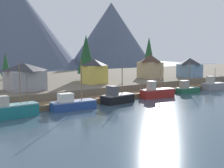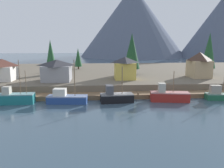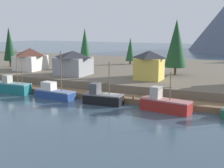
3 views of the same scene
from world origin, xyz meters
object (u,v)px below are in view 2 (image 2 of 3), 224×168
at_px(house_tan, 199,65).
at_px(house_white, 3,69).
at_px(fishing_boat_blue, 66,98).
at_px(fishing_boat_green, 220,95).
at_px(house_yellow, 125,68).
at_px(house_grey, 57,70).
at_px(conifer_mid_right, 209,51).
at_px(conifer_mid_left, 78,57).
at_px(fishing_boat_teal, 13,98).
at_px(fishing_boat_black, 116,97).
at_px(conifer_back_left, 51,55).
at_px(conifer_near_left, 132,51).
at_px(fishing_boat_red, 169,96).

height_order(house_tan, house_white, house_tan).
distance_m(fishing_boat_blue, fishing_boat_green, 33.48).
bearing_deg(house_tan, house_yellow, -174.83).
bearing_deg(house_grey, conifer_mid_right, 11.99).
bearing_deg(conifer_mid_left, house_tan, -32.33).
distance_m(fishing_boat_teal, fishing_boat_black, 21.20).
xyz_separation_m(fishing_boat_green, conifer_back_left, (-40.99, 24.38, 7.47)).
bearing_deg(fishing_boat_green, fishing_boat_teal, -174.27).
distance_m(house_yellow, house_tan, 21.84).
bearing_deg(conifer_mid_right, house_tan, -132.26).
distance_m(fishing_boat_blue, conifer_near_left, 30.35).
xyz_separation_m(house_tan, house_grey, (-39.85, -2.98, -0.86)).
bearing_deg(fishing_boat_blue, house_white, 145.42).
distance_m(house_tan, conifer_back_left, 44.36).
bearing_deg(house_grey, house_yellow, 3.19).
height_order(fishing_boat_green, conifer_mid_left, conifer_mid_left).
relative_size(fishing_boat_black, fishing_boat_red, 0.90).
height_order(fishing_boat_red, house_yellow, house_yellow).
bearing_deg(house_yellow, house_white, 177.45).
relative_size(fishing_boat_teal, fishing_boat_green, 1.18).
distance_m(fishing_boat_blue, house_white, 24.63).
height_order(house_grey, conifer_mid_left, conifer_mid_left).
bearing_deg(conifer_back_left, fishing_boat_black, -53.99).
bearing_deg(conifer_back_left, house_white, -140.69).
height_order(house_yellow, conifer_mid_right, conifer_mid_right).
bearing_deg(house_white, house_grey, -9.56).
distance_m(fishing_boat_teal, fishing_boat_blue, 10.80).
height_order(fishing_boat_blue, conifer_back_left, conifer_back_left).
bearing_deg(fishing_boat_teal, house_tan, 17.41).
bearing_deg(fishing_boat_teal, house_white, 115.89).
bearing_deg(conifer_mid_left, fishing_boat_green, -48.95).
xyz_separation_m(fishing_boat_green, house_white, (-52.08, 15.31, 4.33)).
height_order(conifer_mid_left, conifer_mid_right, conifer_mid_right).
distance_m(fishing_boat_red, conifer_back_left, 39.13).
bearing_deg(house_tan, fishing_boat_teal, -161.39).
relative_size(fishing_boat_green, conifer_near_left, 0.60).
height_order(fishing_boat_black, fishing_boat_red, fishing_boat_black).
height_order(fishing_boat_red, house_grey, house_grey).
distance_m(fishing_boat_teal, house_tan, 49.58).
xyz_separation_m(house_grey, conifer_mid_left, (3.68, 25.87, 1.60)).
bearing_deg(fishing_boat_black, fishing_boat_green, -3.36).
distance_m(house_white, conifer_back_left, 14.66).
bearing_deg(fishing_boat_teal, fishing_boat_green, -1.29).
height_order(house_yellow, conifer_mid_left, conifer_mid_left).
xyz_separation_m(house_yellow, conifer_back_left, (-21.72, 10.54, 2.91)).
bearing_deg(conifer_near_left, fishing_boat_black, -107.05).
height_order(conifer_mid_right, conifer_back_left, conifer_mid_right).
relative_size(house_tan, conifer_back_left, 0.67).
bearing_deg(house_white, fishing_boat_black, -28.24).
bearing_deg(house_grey, conifer_mid_left, 81.92).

